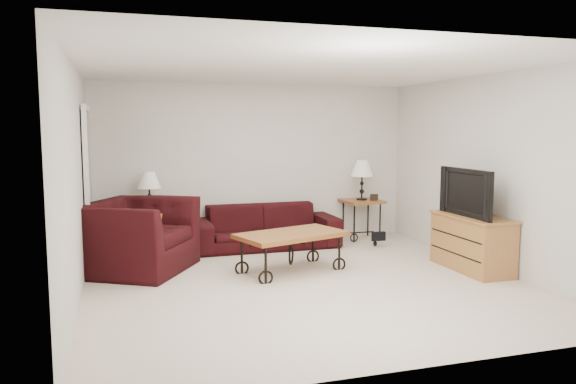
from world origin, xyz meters
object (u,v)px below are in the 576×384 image
(side_table_right, at_px, (361,219))
(armchair, at_px, (137,236))
(lamp_left, at_px, (149,192))
(lamp_right, at_px, (362,180))
(coffee_table, at_px, (291,252))
(backpack, at_px, (375,233))
(sofa, at_px, (265,227))
(tv_stand, at_px, (472,243))
(television, at_px, (472,192))
(side_table_left, at_px, (151,232))

(side_table_right, relative_size, armchair, 0.47)
(lamp_left, distance_m, lamp_right, 3.37)
(coffee_table, relative_size, backpack, 3.14)
(lamp_left, relative_size, backpack, 1.39)
(sofa, bearing_deg, coffee_table, -91.84)
(lamp_right, bearing_deg, sofa, -173.88)
(tv_stand, relative_size, television, 1.12)
(television, height_order, backpack, television)
(television, bearing_deg, side_table_left, -120.37)
(tv_stand, distance_m, backpack, 1.77)
(armchair, height_order, tv_stand, armchair)
(sofa, xyz_separation_m, tv_stand, (2.19, -2.08, 0.03))
(sofa, bearing_deg, lamp_left, 173.91)
(side_table_left, distance_m, tv_stand, 4.49)
(lamp_right, xyz_separation_m, tv_stand, (0.51, -2.26, -0.62))
(coffee_table, distance_m, armchair, 1.98)
(armchair, xyz_separation_m, backpack, (3.56, 0.46, -0.23))
(sofa, relative_size, armchair, 1.61)
(tv_stand, xyz_separation_m, television, (-0.02, -0.00, 0.65))
(side_table_right, xyz_separation_m, lamp_right, (0.00, 0.00, 0.65))
(lamp_left, distance_m, backpack, 3.45)
(lamp_left, bearing_deg, backpack, -9.91)
(sofa, distance_m, lamp_right, 1.81)
(sofa, relative_size, television, 2.10)
(lamp_right, relative_size, tv_stand, 0.55)
(armchair, bearing_deg, lamp_left, 18.08)
(sofa, xyz_separation_m, side_table_right, (1.68, 0.18, 0.00))
(lamp_right, xyz_separation_m, coffee_table, (-1.73, -1.67, -0.72))
(television, distance_m, backpack, 1.93)
(lamp_left, bearing_deg, side_table_right, 0.00)
(side_table_left, bearing_deg, side_table_right, 0.00)
(tv_stand, bearing_deg, lamp_left, 149.76)
(coffee_table, height_order, backpack, coffee_table)
(side_table_left, height_order, lamp_left, lamp_left)
(lamp_left, xyz_separation_m, backpack, (3.34, -0.58, -0.68))
(side_table_right, bearing_deg, armchair, -163.79)
(lamp_left, bearing_deg, sofa, -6.09)
(side_table_right, distance_m, tv_stand, 2.32)
(side_table_left, distance_m, lamp_left, 0.59)
(backpack, bearing_deg, lamp_right, 62.60)
(backpack, bearing_deg, tv_stand, -96.58)
(side_table_left, bearing_deg, television, -30.37)
(side_table_left, height_order, armchair, armchair)
(sofa, distance_m, lamp_left, 1.79)
(lamp_left, xyz_separation_m, armchair, (-0.23, -1.04, -0.44))
(side_table_right, bearing_deg, side_table_left, 180.00)
(lamp_left, relative_size, armchair, 0.43)
(side_table_right, xyz_separation_m, armchair, (-3.59, -1.04, 0.12))
(lamp_left, bearing_deg, lamp_right, 0.00)
(coffee_table, distance_m, television, 2.42)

